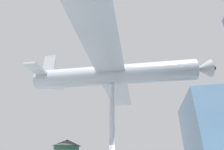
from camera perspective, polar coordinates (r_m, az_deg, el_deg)
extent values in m
cylinder|color=#B7B7BC|center=(13.58, 0.00, -17.15)|extent=(0.41, 0.41, 7.28)
cylinder|color=#93999E|center=(14.99, 0.00, 0.00)|extent=(2.45, 13.74, 1.69)
cube|color=#93999E|center=(14.99, 0.00, 0.00)|extent=(17.49, 3.35, 0.18)
cube|color=#93999E|center=(16.94, -20.55, -0.99)|extent=(5.61, 1.31, 0.18)
cube|color=#93999E|center=(17.46, -19.92, 2.58)|extent=(0.24, 1.11, 2.34)
cone|color=#93999E|center=(15.81, 27.60, 1.81)|extent=(1.50, 1.22, 1.43)
sphere|color=black|center=(16.08, 30.11, 1.96)|extent=(0.44, 0.44, 0.44)
cone|color=#2D2D33|center=(8.00, -14.46, -20.64)|extent=(1.17, 1.17, 0.25)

